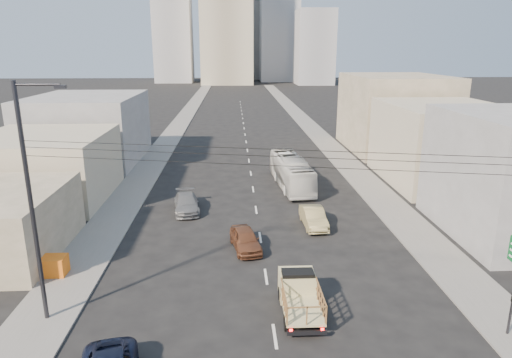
{
  "coord_description": "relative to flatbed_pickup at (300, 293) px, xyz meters",
  "views": [
    {
      "loc": [
        -1.85,
        -16.96,
        13.3
      ],
      "look_at": [
        -0.14,
        17.4,
        3.5
      ],
      "focal_mm": 32.0,
      "sensor_mm": 36.0,
      "label": 1
    }
  ],
  "objects": [
    {
      "name": "sidewalk_right",
      "position": [
        10.27,
        65.93,
        -1.03
      ],
      "size": [
        3.5,
        180.0,
        0.12
      ],
      "primitive_type": "cube",
      "color": "slate",
      "rests_on": "ground"
    },
    {
      "name": "overhead_wires",
      "position": [
        -1.48,
        -2.57,
        7.87
      ],
      "size": [
        23.01,
        5.02,
        0.72
      ],
      "color": "black",
      "rests_on": "ground"
    },
    {
      "name": "crate_stack",
      "position": [
        -14.48,
        4.64,
        -0.4
      ],
      "size": [
        1.8,
        1.2,
        1.14
      ],
      "color": "orange",
      "rests_on": "sidewalk_left"
    },
    {
      "name": "flatbed_pickup",
      "position": [
        0.0,
        0.0,
        0.0
      ],
      "size": [
        1.95,
        4.41,
        1.9
      ],
      "color": "tan",
      "rests_on": "ground"
    },
    {
      "name": "sidewalk_left",
      "position": [
        -13.23,
        65.93,
        -1.03
      ],
      "size": [
        3.5,
        180.0,
        0.12
      ],
      "primitive_type": "cube",
      "color": "slate",
      "rests_on": "ground"
    },
    {
      "name": "city_bus",
      "position": [
        2.38,
        22.71,
        0.42
      ],
      "size": [
        3.45,
        11.02,
        3.02
      ],
      "primitive_type": "imported",
      "rotation": [
        0.0,
        0.0,
        0.09
      ],
      "color": "silver",
      "rests_on": "ground"
    },
    {
      "name": "midrise_east",
      "position": [
        28.52,
        160.93,
        12.91
      ],
      "size": [
        14.0,
        14.0,
        28.0
      ],
      "primitive_type": "cube",
      "color": "#999BA1",
      "rests_on": "ground"
    },
    {
      "name": "sedan_brown",
      "position": [
        -2.61,
        7.96,
        -0.37
      ],
      "size": [
        2.45,
        4.48,
        1.44
      ],
      "primitive_type": "imported",
      "rotation": [
        0.0,
        0.0,
        0.18
      ],
      "color": "brown",
      "rests_on": "ground"
    },
    {
      "name": "sedan_tan",
      "position": [
        2.79,
        11.94,
        -0.36
      ],
      "size": [
        1.73,
        4.52,
        1.47
      ],
      "primitive_type": "imported",
      "rotation": [
        0.0,
        0.0,
        0.04
      ],
      "color": "#9B8D5A",
      "rests_on": "ground"
    },
    {
      "name": "streetlamp_left",
      "position": [
        -12.87,
        -0.07,
        5.34
      ],
      "size": [
        2.36,
        0.25,
        12.0
      ],
      "color": "#2D2D33",
      "rests_on": "ground"
    },
    {
      "name": "bldg_left_far",
      "position": [
        -20.98,
        34.93,
        2.91
      ],
      "size": [
        12.0,
        16.0,
        8.0
      ],
      "primitive_type": "cube",
      "color": "gray",
      "rests_on": "ground"
    },
    {
      "name": "midrise_nw",
      "position": [
        -27.48,
        175.93,
        15.91
      ],
      "size": [
        15.0,
        15.0,
        34.0
      ],
      "primitive_type": "cube",
      "color": "#999BA1",
      "rests_on": "ground"
    },
    {
      "name": "sedan_grey",
      "position": [
        -7.41,
        15.9,
        -0.38
      ],
      "size": [
        2.65,
        5.13,
        1.42
      ],
      "primitive_type": "imported",
      "rotation": [
        0.0,
        0.0,
        0.14
      ],
      "color": "slate",
      "rests_on": "ground"
    },
    {
      "name": "bldg_right_far",
      "position": [
        18.52,
        39.93,
        3.91
      ],
      "size": [
        12.0,
        16.0,
        10.0
      ],
      "primitive_type": "cube",
      "color": "gray",
      "rests_on": "ground"
    },
    {
      "name": "high_rise_tower",
      "position": [
        -5.48,
        165.93,
        28.91
      ],
      "size": [
        20.0,
        20.0,
        60.0
      ],
      "primitive_type": "cube",
      "color": "tan",
      "rests_on": "ground"
    },
    {
      "name": "lane_dashes",
      "position": [
        -1.48,
        48.93,
        -1.09
      ],
      "size": [
        0.15,
        104.0,
        0.01
      ],
      "color": "silver",
      "rests_on": "ground"
    },
    {
      "name": "bldg_left_mid",
      "position": [
        -20.48,
        19.93,
        1.91
      ],
      "size": [
        11.0,
        12.0,
        6.0
      ],
      "primitive_type": "cube",
      "color": "#B1A68F",
      "rests_on": "ground"
    },
    {
      "name": "midrise_back",
      "position": [
        4.52,
        195.93,
        20.91
      ],
      "size": [
        18.0,
        18.0,
        44.0
      ],
      "primitive_type": "cube",
      "color": "gray",
      "rests_on": "ground"
    },
    {
      "name": "bldg_right_mid",
      "position": [
        18.02,
        23.93,
        2.91
      ],
      "size": [
        11.0,
        14.0,
        8.0
      ],
      "primitive_type": "cube",
      "color": "#B1A68F",
      "rests_on": "ground"
    },
    {
      "name": "midrise_ne",
      "position": [
        16.52,
        180.93,
        18.91
      ],
      "size": [
        16.0,
        16.0,
        40.0
      ],
      "primitive_type": "cube",
      "color": "#999BA1",
      "rests_on": "ground"
    }
  ]
}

